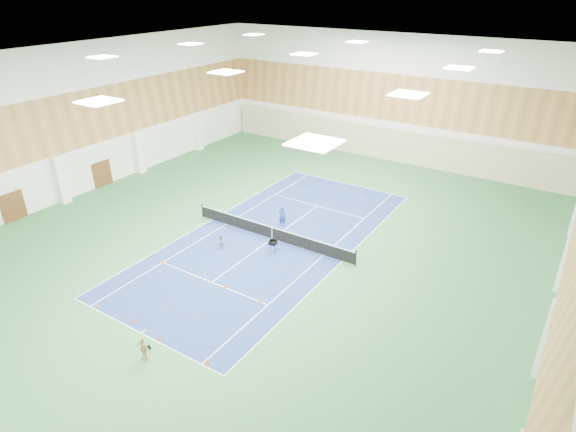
{
  "coord_description": "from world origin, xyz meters",
  "views": [
    {
      "loc": [
        16.87,
        -24.14,
        16.35
      ],
      "look_at": [
        1.18,
        0.23,
        2.0
      ],
      "focal_mm": 30.0,
      "sensor_mm": 36.0,
      "label": 1
    }
  ],
  "objects_px": {
    "ball_cart": "(273,246)",
    "tennis_net": "(272,232)",
    "child_court": "(222,242)",
    "coach": "(282,216)",
    "child_apron": "(143,349)"
  },
  "relations": [
    {
      "from": "tennis_net",
      "to": "child_court",
      "type": "bearing_deg",
      "value": -125.48
    },
    {
      "from": "coach",
      "to": "ball_cart",
      "type": "xyz_separation_m",
      "value": [
        1.6,
        -3.54,
        -0.34
      ]
    },
    {
      "from": "tennis_net",
      "to": "ball_cart",
      "type": "height_order",
      "value": "tennis_net"
    },
    {
      "from": "ball_cart",
      "to": "tennis_net",
      "type": "bearing_deg",
      "value": 116.76
    },
    {
      "from": "child_court",
      "to": "child_apron",
      "type": "bearing_deg",
      "value": -108.28
    },
    {
      "from": "child_court",
      "to": "ball_cart",
      "type": "bearing_deg",
      "value": -13.05
    },
    {
      "from": "child_court",
      "to": "ball_cart",
      "type": "height_order",
      "value": "child_court"
    },
    {
      "from": "tennis_net",
      "to": "coach",
      "type": "xyz_separation_m",
      "value": [
        -0.52,
        2.09,
        0.23
      ]
    },
    {
      "from": "child_court",
      "to": "child_apron",
      "type": "height_order",
      "value": "child_apron"
    },
    {
      "from": "ball_cart",
      "to": "coach",
      "type": "bearing_deg",
      "value": 104.56
    },
    {
      "from": "child_apron",
      "to": "tennis_net",
      "type": "bearing_deg",
      "value": 98.59
    },
    {
      "from": "ball_cart",
      "to": "child_apron",
      "type": "bearing_deg",
      "value": -97.35
    },
    {
      "from": "tennis_net",
      "to": "child_court",
      "type": "xyz_separation_m",
      "value": [
        -2.09,
        -2.93,
        -0.03
      ]
    },
    {
      "from": "tennis_net",
      "to": "ball_cart",
      "type": "xyz_separation_m",
      "value": [
        1.08,
        -1.45,
        -0.11
      ]
    },
    {
      "from": "tennis_net",
      "to": "ball_cart",
      "type": "bearing_deg",
      "value": -53.51
    }
  ]
}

